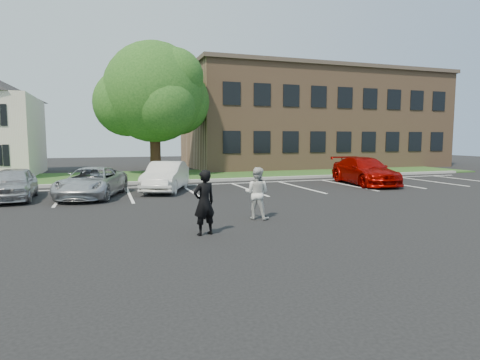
{
  "coord_description": "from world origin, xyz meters",
  "views": [
    {
      "loc": [
        -3.8,
        -10.2,
        2.49
      ],
      "look_at": [
        0.0,
        1.0,
        1.25
      ],
      "focal_mm": 30.0,
      "sensor_mm": 36.0,
      "label": 1
    }
  ],
  "objects_px": {
    "car_silver_minivan": "(92,182)",
    "car_silver_west": "(13,184)",
    "car_white_sedan": "(166,176)",
    "man_black_suit": "(204,203)",
    "office_building": "(313,119)",
    "man_white_shirt": "(257,193)",
    "car_red_compact": "(365,171)",
    "tree": "(155,95)"
  },
  "relations": [
    {
      "from": "car_silver_minivan",
      "to": "car_silver_west",
      "type": "bearing_deg",
      "value": -167.71
    },
    {
      "from": "car_silver_minivan",
      "to": "car_white_sedan",
      "type": "relative_size",
      "value": 1.07
    },
    {
      "from": "man_black_suit",
      "to": "office_building",
      "type": "bearing_deg",
      "value": -142.57
    },
    {
      "from": "man_white_shirt",
      "to": "car_red_compact",
      "type": "distance_m",
      "value": 11.15
    },
    {
      "from": "man_white_shirt",
      "to": "car_red_compact",
      "type": "relative_size",
      "value": 0.32
    },
    {
      "from": "man_black_suit",
      "to": "man_white_shirt",
      "type": "relative_size",
      "value": 1.05
    },
    {
      "from": "office_building",
      "to": "man_black_suit",
      "type": "distance_m",
      "value": 27.3
    },
    {
      "from": "car_silver_west",
      "to": "car_white_sedan",
      "type": "distance_m",
      "value": 6.29
    },
    {
      "from": "tree",
      "to": "car_white_sedan",
      "type": "height_order",
      "value": "tree"
    },
    {
      "from": "car_silver_west",
      "to": "car_white_sedan",
      "type": "xyz_separation_m",
      "value": [
        6.24,
        0.77,
        0.03
      ]
    },
    {
      "from": "car_white_sedan",
      "to": "car_red_compact",
      "type": "distance_m",
      "value": 10.55
    },
    {
      "from": "office_building",
      "to": "man_black_suit",
      "type": "height_order",
      "value": "office_building"
    },
    {
      "from": "man_black_suit",
      "to": "car_red_compact",
      "type": "height_order",
      "value": "man_black_suit"
    },
    {
      "from": "man_black_suit",
      "to": "car_silver_minivan",
      "type": "bearing_deg",
      "value": -87.84
    },
    {
      "from": "man_black_suit",
      "to": "car_silver_west",
      "type": "height_order",
      "value": "man_black_suit"
    },
    {
      "from": "car_silver_minivan",
      "to": "car_white_sedan",
      "type": "bearing_deg",
      "value": 33.46
    },
    {
      "from": "car_silver_west",
      "to": "car_red_compact",
      "type": "xyz_separation_m",
      "value": [
        16.77,
        0.06,
        0.07
      ]
    },
    {
      "from": "office_building",
      "to": "car_silver_west",
      "type": "xyz_separation_m",
      "value": [
        -21.31,
        -14.07,
        -3.5
      ]
    },
    {
      "from": "man_white_shirt",
      "to": "car_white_sedan",
      "type": "bearing_deg",
      "value": -40.78
    },
    {
      "from": "car_silver_west",
      "to": "car_red_compact",
      "type": "relative_size",
      "value": 0.78
    },
    {
      "from": "tree",
      "to": "car_silver_west",
      "type": "xyz_separation_m",
      "value": [
        -6.87,
        -9.32,
        -4.69
      ]
    },
    {
      "from": "man_white_shirt",
      "to": "car_red_compact",
      "type": "height_order",
      "value": "man_white_shirt"
    },
    {
      "from": "office_building",
      "to": "man_white_shirt",
      "type": "relative_size",
      "value": 13.98
    },
    {
      "from": "office_building",
      "to": "man_white_shirt",
      "type": "bearing_deg",
      "value": -122.76
    },
    {
      "from": "man_black_suit",
      "to": "man_white_shirt",
      "type": "height_order",
      "value": "man_black_suit"
    },
    {
      "from": "man_white_shirt",
      "to": "car_white_sedan",
      "type": "relative_size",
      "value": 0.38
    },
    {
      "from": "car_silver_west",
      "to": "car_white_sedan",
      "type": "relative_size",
      "value": 0.92
    },
    {
      "from": "car_white_sedan",
      "to": "office_building",
      "type": "bearing_deg",
      "value": 62.78
    },
    {
      "from": "man_black_suit",
      "to": "car_red_compact",
      "type": "relative_size",
      "value": 0.34
    },
    {
      "from": "tree",
      "to": "man_white_shirt",
      "type": "relative_size",
      "value": 5.49
    },
    {
      "from": "car_silver_west",
      "to": "car_white_sedan",
      "type": "height_order",
      "value": "car_white_sedan"
    },
    {
      "from": "tree",
      "to": "man_black_suit",
      "type": "distance_m",
      "value": 18.13
    },
    {
      "from": "car_silver_west",
      "to": "man_black_suit",
      "type": "bearing_deg",
      "value": -56.37
    },
    {
      "from": "man_white_shirt",
      "to": "tree",
      "type": "bearing_deg",
      "value": -49.68
    },
    {
      "from": "car_white_sedan",
      "to": "tree",
      "type": "bearing_deg",
      "value": 107.14
    },
    {
      "from": "car_silver_west",
      "to": "car_red_compact",
      "type": "distance_m",
      "value": 16.77
    },
    {
      "from": "car_red_compact",
      "to": "man_black_suit",
      "type": "bearing_deg",
      "value": -135.72
    },
    {
      "from": "car_silver_west",
      "to": "car_silver_minivan",
      "type": "height_order",
      "value": "car_silver_west"
    },
    {
      "from": "tree",
      "to": "car_silver_minivan",
      "type": "relative_size",
      "value": 1.95
    },
    {
      "from": "tree",
      "to": "car_red_compact",
      "type": "relative_size",
      "value": 1.76
    },
    {
      "from": "man_black_suit",
      "to": "car_white_sedan",
      "type": "bearing_deg",
      "value": -110.03
    },
    {
      "from": "office_building",
      "to": "man_white_shirt",
      "type": "xyz_separation_m",
      "value": [
        -13.39,
        -20.81,
        -3.36
      ]
    }
  ]
}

